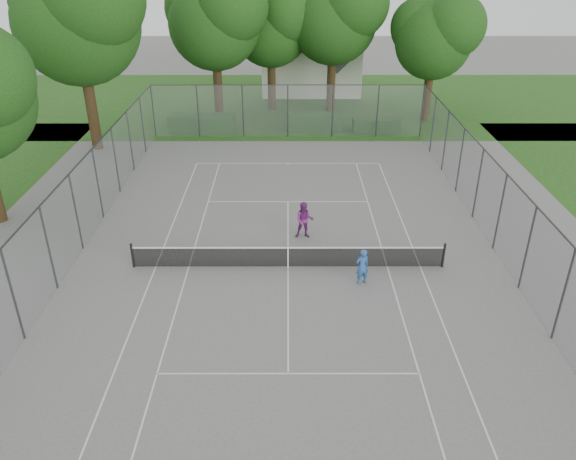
{
  "coord_description": "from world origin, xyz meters",
  "views": [
    {
      "loc": [
        -0.02,
        -19.85,
        12.19
      ],
      "look_at": [
        0.0,
        1.0,
        1.2
      ],
      "focal_mm": 35.0,
      "sensor_mm": 36.0,
      "label": 1
    }
  ],
  "objects_px": {
    "house": "(311,42)",
    "girl_player": "(362,266)",
    "tennis_net": "(288,256)",
    "woman_player": "(304,220)"
  },
  "relations": [
    {
      "from": "house",
      "to": "girl_player",
      "type": "bearing_deg",
      "value": -88.35
    },
    {
      "from": "tennis_net",
      "to": "house",
      "type": "relative_size",
      "value": 1.25
    },
    {
      "from": "tennis_net",
      "to": "woman_player",
      "type": "height_order",
      "value": "woman_player"
    },
    {
      "from": "house",
      "to": "tennis_net",
      "type": "bearing_deg",
      "value": -93.81
    },
    {
      "from": "tennis_net",
      "to": "house",
      "type": "bearing_deg",
      "value": 86.19
    },
    {
      "from": "house",
      "to": "woman_player",
      "type": "xyz_separation_m",
      "value": [
        -1.25,
        -27.33,
        -3.28
      ]
    },
    {
      "from": "girl_player",
      "to": "woman_player",
      "type": "xyz_separation_m",
      "value": [
        -2.15,
        3.79,
        0.11
      ]
    },
    {
      "from": "girl_player",
      "to": "woman_player",
      "type": "height_order",
      "value": "woman_player"
    },
    {
      "from": "tennis_net",
      "to": "house",
      "type": "height_order",
      "value": "house"
    },
    {
      "from": "girl_player",
      "to": "woman_player",
      "type": "relative_size",
      "value": 0.87
    }
  ]
}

